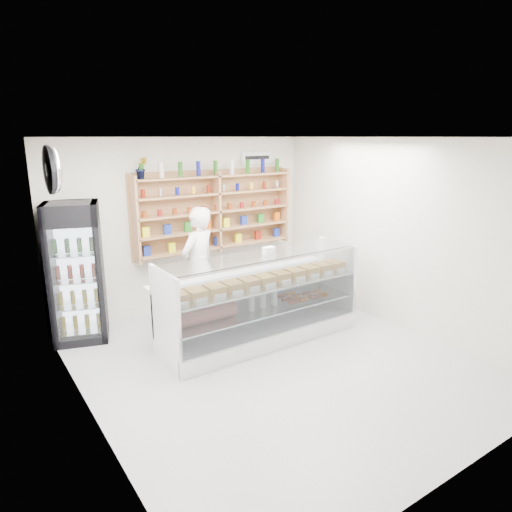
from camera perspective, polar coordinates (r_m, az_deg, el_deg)
room at (r=5.51m, az=2.48°, el=-0.09°), size 5.00×5.00×5.00m
display_counter at (r=6.49m, az=0.53°, el=-7.53°), size 2.90×0.86×1.26m
shop_worker at (r=6.97m, az=-7.20°, el=-1.24°), size 0.77×0.65×1.81m
drinks_cooler at (r=6.80m, az=-21.50°, el=-1.91°), size 0.88×0.87×1.96m
wall_shelving at (r=7.67m, az=-4.96°, el=5.56°), size 2.84×0.28×1.33m
potted_plant at (r=7.06m, az=-14.13°, el=10.63°), size 0.19×0.16×0.32m
security_mirror at (r=5.58m, az=-23.95°, el=9.81°), size 0.15×0.50×0.50m
wall_sign at (r=8.16m, az=0.09°, el=12.21°), size 0.62×0.03×0.20m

